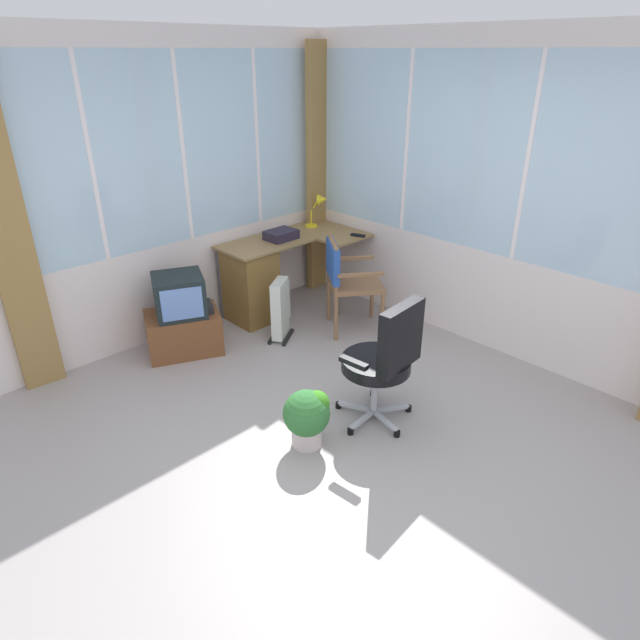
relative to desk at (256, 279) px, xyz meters
name	(u,v)px	position (x,y,z in m)	size (l,w,h in m)	color
ground	(341,456)	(-0.91, -2.07, -0.45)	(5.09, 5.73, 0.06)	#9C9492
north_window_panel	(144,197)	(-0.91, 0.33, 0.91)	(4.09, 0.07, 2.67)	silver
east_window_panel	(522,206)	(1.17, -2.07, 0.91)	(0.07, 4.73, 2.67)	silver
curtain_north_left	(7,232)	(-2.03, 0.25, 0.86)	(0.30, 0.07, 2.57)	olive
curtain_corner	(318,174)	(1.04, 0.20, 0.86)	(0.30, 0.07, 2.57)	olive
desk	(256,279)	(0.00, 0.00, 0.00)	(1.43, 0.84, 0.77)	olive
desk_lamp	(320,205)	(0.91, 0.04, 0.57)	(0.24, 0.21, 0.35)	yellow
tv_remote	(358,235)	(0.94, -0.49, 0.36)	(0.04, 0.15, 0.02)	black
paper_tray	(281,235)	(0.32, -0.02, 0.39)	(0.30, 0.23, 0.09)	#261F30
wooden_armchair	(343,274)	(0.43, -0.78, 0.16)	(0.67, 0.67, 0.90)	brown
office_chair	(386,356)	(-0.43, -2.02, 0.13)	(0.61, 0.58, 0.97)	#B7B7BF
tv_on_stand	(183,319)	(-0.91, -0.10, -0.10)	(0.76, 0.66, 0.73)	brown
space_heater	(281,309)	(-0.11, -0.50, -0.12)	(0.36, 0.31, 0.58)	silver
potted_plant	(308,415)	(-1.01, -1.84, -0.18)	(0.32, 0.32, 0.42)	beige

